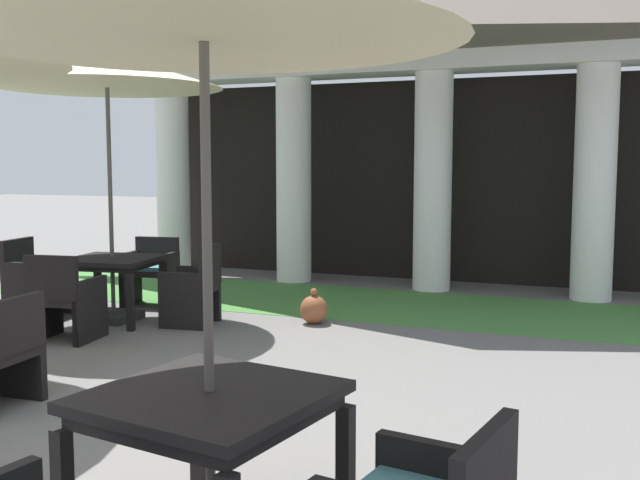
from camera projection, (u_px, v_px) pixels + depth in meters
background_pavilion at (436, 34)px, 10.00m from camera, size 9.51×3.19×4.56m
lawn_strip at (406, 306)px, 9.04m from camera, size 11.31×2.16×0.01m
patio_table_near_foreground at (210, 413)px, 3.25m from camera, size 1.09×1.09×0.74m
patio_umbrella_near_foreground at (203, 4)px, 3.08m from camera, size 2.22×2.22×2.67m
patio_table_mid_left at (112, 266)px, 8.17m from camera, size 1.06×1.06×0.71m
patio_umbrella_mid_left at (107, 73)px, 7.96m from camera, size 2.48×2.48×2.98m
patio_chair_mid_left_east at (194, 289)px, 7.98m from camera, size 0.59×0.61×0.87m
patio_chair_mid_left_north at (151, 272)px, 9.11m from camera, size 0.65×0.58×0.83m
patio_chair_mid_left_south at (65, 301)px, 7.27m from camera, size 0.65×0.65×0.87m
patio_chair_mid_left_west at (36, 282)px, 8.41m from camera, size 0.67×0.66×0.89m
terracotta_urn at (314, 309)px, 8.06m from camera, size 0.30×0.30×0.39m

